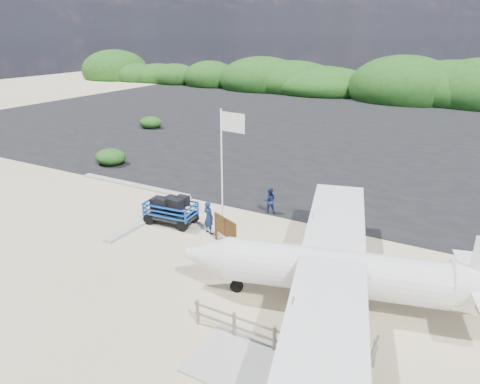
% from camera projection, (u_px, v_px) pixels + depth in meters
% --- Properties ---
extents(ground, '(160.00, 160.00, 0.00)m').
position_uv_depth(ground, '(204.00, 247.00, 20.87)').
color(ground, beige).
extents(asphalt_apron, '(90.00, 50.00, 0.04)m').
position_uv_depth(asphalt_apron, '(359.00, 130.00, 45.46)').
color(asphalt_apron, '#B2B2B2').
rests_on(asphalt_apron, ground).
extents(lagoon, '(9.00, 7.00, 0.40)m').
position_uv_depth(lagoon, '(95.00, 203.00, 26.15)').
color(lagoon, '#B2B2B2').
rests_on(lagoon, ground).
extents(walkway_pad, '(3.50, 2.50, 0.10)m').
position_uv_depth(walkway_pad, '(246.00, 366.00, 13.48)').
color(walkway_pad, '#B2B2B2').
rests_on(walkway_pad, ground).
extents(vegetation_band, '(124.00, 8.00, 4.40)m').
position_uv_depth(vegetation_band, '(400.00, 99.00, 65.95)').
color(vegetation_band, '#B2B2B2').
rests_on(vegetation_band, ground).
extents(fence, '(6.40, 2.00, 1.10)m').
position_uv_depth(fence, '(274.00, 352.00, 14.07)').
color(fence, '#B2B2B2').
rests_on(fence, ground).
extents(baggage_cart, '(3.08, 1.95, 1.47)m').
position_uv_depth(baggage_cart, '(172.00, 223.00, 23.43)').
color(baggage_cart, '#0B40AF').
rests_on(baggage_cart, ground).
extents(flagpole, '(1.38, 0.72, 6.62)m').
position_uv_depth(flagpole, '(223.00, 240.00, 21.56)').
color(flagpole, white).
rests_on(flagpole, ground).
extents(signboard, '(1.76, 0.93, 1.53)m').
position_uv_depth(signboard, '(225.00, 245.00, 21.03)').
color(signboard, '#543618').
rests_on(signboard, ground).
extents(crew_a, '(0.73, 0.57, 1.78)m').
position_uv_depth(crew_a, '(209.00, 217.00, 22.00)').
color(crew_a, '#14214B').
rests_on(crew_a, ground).
extents(crew_b, '(0.92, 0.84, 1.54)m').
position_uv_depth(crew_b, '(270.00, 201.00, 24.50)').
color(crew_b, '#14214B').
rests_on(crew_b, ground).
extents(crew_c, '(1.13, 0.55, 1.86)m').
position_uv_depth(crew_c, '(320.00, 210.00, 22.78)').
color(crew_c, '#14214B').
rests_on(crew_c, ground).
extents(aircraft_large, '(18.22, 18.22, 4.49)m').
position_uv_depth(aircraft_large, '(460.00, 150.00, 37.66)').
color(aircraft_large, '#B2B2B2').
rests_on(aircraft_large, ground).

